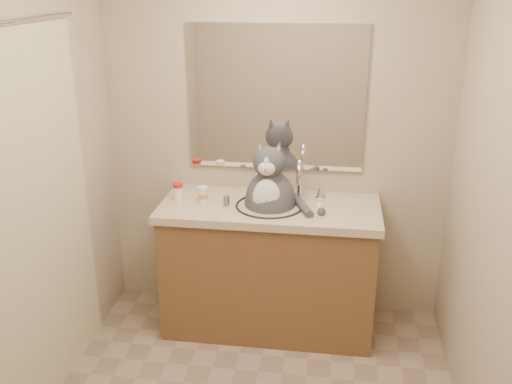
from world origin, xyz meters
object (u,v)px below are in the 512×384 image
pill_bottle_redcap (178,191)px  cat (270,198)px  grey_canister (226,201)px  pill_bottle_orange (203,195)px

pill_bottle_redcap → cat: bearing=-0.8°
pill_bottle_redcap → grey_canister: 0.32m
pill_bottle_orange → grey_canister: 0.16m
cat → grey_canister: cat is taller
grey_canister → pill_bottle_orange: bearing=166.4°
cat → pill_bottle_redcap: size_ratio=5.91×
grey_canister → cat: bearing=10.2°
cat → grey_canister: bearing=-166.0°
pill_bottle_redcap → grey_canister: (0.32, -0.06, -0.02)m
pill_bottle_orange → grey_canister: (0.15, -0.04, -0.02)m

